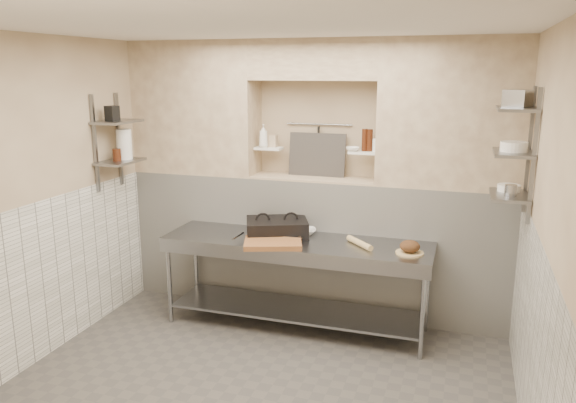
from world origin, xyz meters
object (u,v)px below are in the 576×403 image
at_px(bowl_alcove, 353,149).
at_px(bottle_soap, 263,136).
at_px(panini_press, 277,228).
at_px(cutting_board, 273,243).
at_px(prep_table, 296,266).
at_px(mixing_bowl, 305,231).
at_px(bread_loaf, 410,246).
at_px(rolling_pin, 360,243).
at_px(jug_left, 124,144).

bearing_deg(bowl_alcove, bottle_soap, -179.18).
distance_m(bottle_soap, bowl_alcove, 0.95).
relative_size(panini_press, cutting_board, 1.34).
distance_m(prep_table, cutting_board, 0.39).
height_order(mixing_bowl, bread_loaf, bread_loaf).
distance_m(mixing_bowl, rolling_pin, 0.63).
height_order(prep_table, mixing_bowl, mixing_bowl).
bearing_deg(jug_left, bottle_soap, 23.62).
xyz_separation_m(bowl_alcove, jug_left, (-2.24, -0.58, 0.03)).
distance_m(bread_loaf, jug_left, 3.01).
xyz_separation_m(panini_press, bread_loaf, (1.31, -0.18, -0.01)).
relative_size(prep_table, panini_press, 3.66).
bearing_deg(bowl_alcove, panini_press, -146.92).
bearing_deg(cutting_board, bottle_soap, 115.86).
bearing_deg(panini_press, bowl_alcove, 10.21).
bearing_deg(mixing_bowl, bowl_alcove, 36.50).
relative_size(cutting_board, bottle_soap, 2.22).
bearing_deg(prep_table, rolling_pin, 1.91).
height_order(rolling_pin, bread_loaf, bread_loaf).
height_order(bottle_soap, bowl_alcove, bottle_soap).
distance_m(bread_loaf, bowl_alcove, 1.18).
relative_size(prep_table, rolling_pin, 6.97).
bearing_deg(jug_left, rolling_pin, 1.57).
relative_size(rolling_pin, bottle_soap, 1.56).
bearing_deg(rolling_pin, bread_loaf, -10.59).
distance_m(mixing_bowl, bowl_alcove, 0.95).
bearing_deg(mixing_bowl, bread_loaf, -15.86).
relative_size(cutting_board, bread_loaf, 2.95).
bearing_deg(rolling_pin, cutting_board, -163.21).
height_order(panini_press, mixing_bowl, panini_press).
distance_m(cutting_board, mixing_bowl, 0.48).
bearing_deg(prep_table, bread_loaf, -3.54).
bearing_deg(rolling_pin, prep_table, -178.09).
bearing_deg(bowl_alcove, jug_left, -165.44).
distance_m(prep_table, bowl_alcove, 1.29).
bearing_deg(jug_left, mixing_bowl, 8.73).
distance_m(panini_press, bowl_alcove, 1.08).
relative_size(bottle_soap, jug_left, 0.79).
relative_size(rolling_pin, bread_loaf, 2.07).
xyz_separation_m(prep_table, cutting_board, (-0.16, -0.21, 0.28)).
bearing_deg(mixing_bowl, rolling_pin, -19.82).
xyz_separation_m(cutting_board, jug_left, (-1.66, 0.17, 0.84)).
relative_size(prep_table, bottle_soap, 10.87).
height_order(prep_table, rolling_pin, rolling_pin).
xyz_separation_m(panini_press, bottle_soap, (-0.29, 0.41, 0.85)).
bearing_deg(prep_table, mixing_bowl, 85.12).
xyz_separation_m(mixing_bowl, bowl_alcove, (0.41, 0.30, 0.81)).
xyz_separation_m(rolling_pin, bowl_alcove, (-0.19, 0.52, 0.81)).
bearing_deg(bottle_soap, panini_press, -55.30).
bearing_deg(mixing_bowl, panini_press, -153.13).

